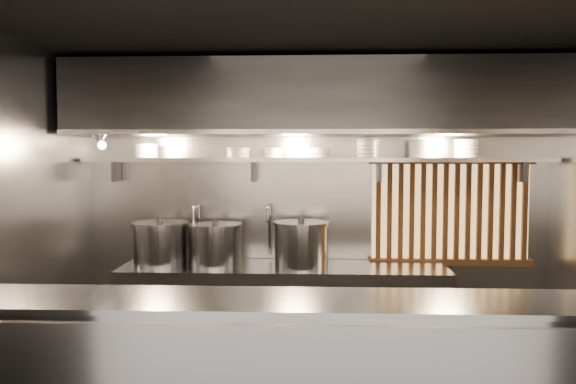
# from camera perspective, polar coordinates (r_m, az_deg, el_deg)

# --- Properties ---
(ceiling) EXTENTS (4.50, 4.50, 0.00)m
(ceiling) POSITION_cam_1_polar(r_m,az_deg,el_deg) (4.10, 3.05, 16.14)
(ceiling) COLOR black
(ceiling) RESTS_ON wall_back
(wall_back) EXTENTS (4.50, 0.00, 4.50)m
(wall_back) POSITION_cam_1_polar(r_m,az_deg,el_deg) (5.52, 2.85, -1.70)
(wall_back) COLOR gray
(wall_back) RESTS_ON floor
(wall_left) EXTENTS (0.00, 3.00, 3.00)m
(wall_left) POSITION_cam_1_polar(r_m,az_deg,el_deg) (4.60, -26.35, -3.15)
(wall_left) COLOR gray
(wall_left) RESTS_ON floor
(cooking_bench) EXTENTS (3.00, 0.70, 0.90)m
(cooking_bench) POSITION_cam_1_polar(r_m,az_deg,el_deg) (5.34, -0.46, -12.26)
(cooking_bench) COLOR #99999E
(cooking_bench) RESTS_ON floor
(bowl_shelf) EXTENTS (4.40, 0.34, 0.04)m
(bowl_shelf) POSITION_cam_1_polar(r_m,az_deg,el_deg) (5.32, 2.87, 3.28)
(bowl_shelf) COLOR #99999E
(bowl_shelf) RESTS_ON wall_back
(exhaust_hood) EXTENTS (4.40, 0.81, 0.65)m
(exhaust_hood) POSITION_cam_1_polar(r_m,az_deg,el_deg) (5.12, 2.91, 9.36)
(exhaust_hood) COLOR #2D2D30
(exhaust_hood) RESTS_ON ceiling
(wood_screen) EXTENTS (1.56, 0.09, 1.04)m
(wood_screen) POSITION_cam_1_polar(r_m,az_deg,el_deg) (5.64, 16.19, -1.93)
(wood_screen) COLOR #FFC772
(wood_screen) RESTS_ON wall_back
(faucet_left) EXTENTS (0.04, 0.30, 0.50)m
(faucet_left) POSITION_cam_1_polar(r_m,az_deg,el_deg) (5.51, -9.20, -2.72)
(faucet_left) COLOR silver
(faucet_left) RESTS_ON wall_back
(faucet_right) EXTENTS (0.04, 0.30, 0.50)m
(faucet_right) POSITION_cam_1_polar(r_m,az_deg,el_deg) (5.41, -1.92, -2.79)
(faucet_right) COLOR silver
(faucet_right) RESTS_ON wall_back
(heat_lamp) EXTENTS (0.25, 0.35, 0.20)m
(heat_lamp) POSITION_cam_1_polar(r_m,az_deg,el_deg) (5.20, -18.59, 5.15)
(heat_lamp) COLOR #99999E
(heat_lamp) RESTS_ON exhaust_hood
(pendant_bulb) EXTENTS (0.09, 0.09, 0.19)m
(pendant_bulb) POSITION_cam_1_polar(r_m,az_deg,el_deg) (5.20, 1.78, 4.18)
(pendant_bulb) COLOR #2D2D30
(pendant_bulb) RESTS_ON exhaust_hood
(stock_pot_left) EXTENTS (0.61, 0.61, 0.43)m
(stock_pot_left) POSITION_cam_1_polar(r_m,az_deg,el_deg) (5.27, -7.40, -5.30)
(stock_pot_left) COLOR #99999E
(stock_pot_left) RESTS_ON cooking_bench
(stock_pot_mid) EXTENTS (0.54, 0.54, 0.44)m
(stock_pot_mid) POSITION_cam_1_polar(r_m,az_deg,el_deg) (5.41, -12.82, -5.07)
(stock_pot_mid) COLOR #99999E
(stock_pot_mid) RESTS_ON cooking_bench
(stock_pot_right) EXTENTS (0.63, 0.63, 0.46)m
(stock_pot_right) POSITION_cam_1_polar(r_m,az_deg,el_deg) (5.15, 1.36, -5.32)
(stock_pot_right) COLOR #99999E
(stock_pot_right) RESTS_ON cooking_bench
(bowl_stack_0) EXTENTS (0.23, 0.23, 0.13)m
(bowl_stack_0) POSITION_cam_1_polar(r_m,az_deg,el_deg) (5.55, -14.18, 4.07)
(bowl_stack_0) COLOR white
(bowl_stack_0) RESTS_ON bowl_shelf
(bowl_stack_1) EXTENTS (0.23, 0.23, 0.09)m
(bowl_stack_1) POSITION_cam_1_polar(r_m,az_deg,el_deg) (5.37, -5.09, 3.99)
(bowl_stack_1) COLOR white
(bowl_stack_1) RESTS_ON bowl_shelf
(bowl_stack_2) EXTENTS (0.20, 0.20, 0.09)m
(bowl_stack_2) POSITION_cam_1_polar(r_m,az_deg,el_deg) (5.33, -1.58, 4.00)
(bowl_stack_2) COLOR white
(bowl_stack_2) RESTS_ON bowl_shelf
(bowl_stack_3) EXTENTS (0.21, 0.21, 0.09)m
(bowl_stack_3) POSITION_cam_1_polar(r_m,az_deg,el_deg) (5.32, 3.21, 4.00)
(bowl_stack_3) COLOR white
(bowl_stack_3) RESTS_ON bowl_shelf
(bowl_stack_4) EXTENTS (0.22, 0.22, 0.17)m
(bowl_stack_4) POSITION_cam_1_polar(r_m,az_deg,el_deg) (5.34, 8.09, 4.37)
(bowl_stack_4) COLOR white
(bowl_stack_4) RESTS_ON bowl_shelf
(bowl_stack_5) EXTENTS (0.23, 0.23, 0.17)m
(bowl_stack_5) POSITION_cam_1_polar(r_m,az_deg,el_deg) (5.42, 13.31, 4.30)
(bowl_stack_5) COLOR white
(bowl_stack_5) RESTS_ON bowl_shelf
(bowl_stack_6) EXTENTS (0.24, 0.24, 0.17)m
(bowl_stack_6) POSITION_cam_1_polar(r_m,az_deg,el_deg) (5.51, 17.68, 4.21)
(bowl_stack_6) COLOR white
(bowl_stack_6) RESTS_ON bowl_shelf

